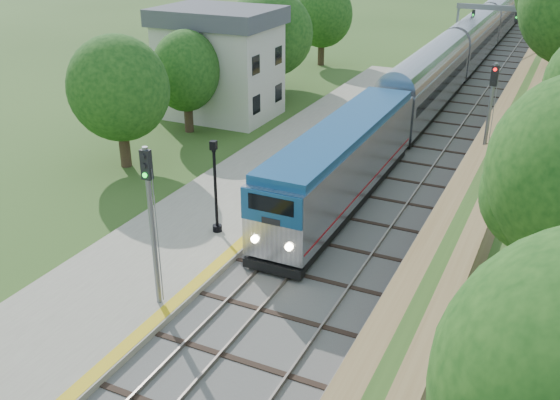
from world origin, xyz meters
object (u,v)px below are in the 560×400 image
at_px(lamppost_far, 216,192).
at_px(signal_farside, 489,112).
at_px(signal_gantry, 499,20).
at_px(train, 498,19).
at_px(signal_platform, 151,211).
at_px(station_building, 219,62).

bearing_deg(lamppost_far, signal_farside, 49.80).
distance_m(signal_gantry, signal_farside, 30.68).
bearing_deg(train, signal_platform, -92.42).
relative_size(signal_gantry, signal_platform, 1.32).
xyz_separation_m(lamppost_far, signal_farside, (10.14, 11.99, 1.90)).
bearing_deg(signal_gantry, train, 97.05).
bearing_deg(train, station_building, -107.29).
distance_m(station_building, signal_gantry, 29.94).
relative_size(train, lamppost_far, 29.16).
xyz_separation_m(station_building, signal_platform, (11.10, -23.56, 0.20)).
bearing_deg(signal_farside, train, 97.01).
bearing_deg(station_building, train, 72.71).
distance_m(signal_gantry, lamppost_far, 42.99).
relative_size(signal_platform, signal_farside, 0.93).
distance_m(station_building, lamppost_far, 20.21).
height_order(lamppost_far, signal_platform, signal_platform).
bearing_deg(signal_gantry, station_building, -123.38).
distance_m(signal_gantry, train, 20.31).
xyz_separation_m(train, signal_farside, (6.20, -50.42, 2.18)).
height_order(signal_gantry, signal_platform, signal_platform).
bearing_deg(lamppost_far, train, 86.39).
distance_m(station_building, signal_platform, 26.04).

